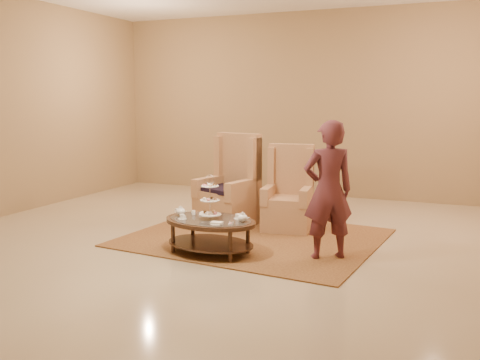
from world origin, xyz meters
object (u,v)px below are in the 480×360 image
at_px(armchair_left, 231,195).
at_px(person, 328,190).
at_px(armchair_right, 289,201).
at_px(tea_table, 210,225).

relative_size(armchair_left, person, 0.83).
xyz_separation_m(armchair_right, person, (0.86, -1.21, 0.41)).
bearing_deg(armchair_left, tea_table, -61.93).
height_order(tea_table, person, person).
relative_size(armchair_left, armchair_right, 1.12).
bearing_deg(person, armchair_right, -87.02).
distance_m(tea_table, armchair_left, 1.54).
bearing_deg(armchair_right, tea_table, -114.18).
bearing_deg(armchair_left, person, -19.47).
distance_m(armchair_left, person, 2.09).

